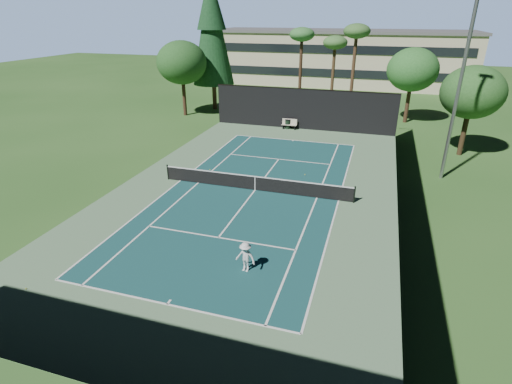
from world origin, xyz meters
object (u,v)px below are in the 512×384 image
tennis_ball_d (214,172)px  tennis_ball_b (210,170)px  tennis_ball_a (26,289)px  tennis_ball_c (305,175)px  trash_bin (288,124)px  park_bench (289,124)px  tennis_net (255,183)px  player (245,257)px

tennis_ball_d → tennis_ball_b: bearing=145.4°
tennis_ball_b → tennis_ball_a: bearing=-97.0°
tennis_ball_a → tennis_ball_c: size_ratio=0.88×
tennis_ball_b → trash_bin: bearing=77.6°
tennis_ball_a → park_bench: (4.97, 28.41, 0.52)m
tennis_net → trash_bin: tennis_net is taller
tennis_ball_b → park_bench: park_bench is taller
tennis_ball_b → tennis_ball_c: (6.98, 1.12, -0.00)m
park_bench → trash_bin: (-0.20, 0.09, -0.07)m
park_bench → trash_bin: size_ratio=1.59×
tennis_ball_a → trash_bin: size_ratio=0.07×
tennis_ball_c → tennis_ball_d: same height
player → tennis_ball_a: size_ratio=23.15×
tennis_net → tennis_ball_d: 4.55m
player → tennis_ball_b: (-6.61, 11.31, -0.69)m
tennis_net → trash_bin: size_ratio=13.65×
tennis_ball_b → park_bench: bearing=76.7°
tennis_ball_d → park_bench: 13.62m
player → park_bench: (-3.53, 24.37, -0.19)m
tennis_ball_b → tennis_ball_c: tennis_ball_b is taller
tennis_ball_a → trash_bin: 28.90m
tennis_ball_b → park_bench: 13.43m
tennis_ball_d → tennis_net: bearing=-30.2°
tennis_ball_a → trash_bin: trash_bin is taller
player → trash_bin: bearing=106.2°
tennis_net → tennis_ball_c: tennis_net is taller
tennis_net → tennis_ball_c: size_ratio=180.31×
tennis_ball_d → player: bearing=-60.7°
park_bench → trash_bin: bearing=156.7°
player → tennis_ball_c: 12.45m
tennis_ball_b → player: bearing=-59.7°
tennis_ball_a → tennis_ball_d: tennis_ball_d is taller
trash_bin → player: bearing=-81.3°
tennis_net → tennis_ball_c: (2.65, 3.68, -0.52)m
tennis_ball_b → trash_bin: size_ratio=0.08×
tennis_ball_c → tennis_ball_d: size_ratio=1.00×
tennis_ball_c → trash_bin: bearing=108.8°
player → tennis_ball_b: 13.11m
player → tennis_ball_a: (-8.50, -4.04, -0.70)m
tennis_ball_a → tennis_ball_d: bearing=81.3°
player → park_bench: player is taller
tennis_ball_c → trash_bin: (-4.10, 12.03, 0.44)m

